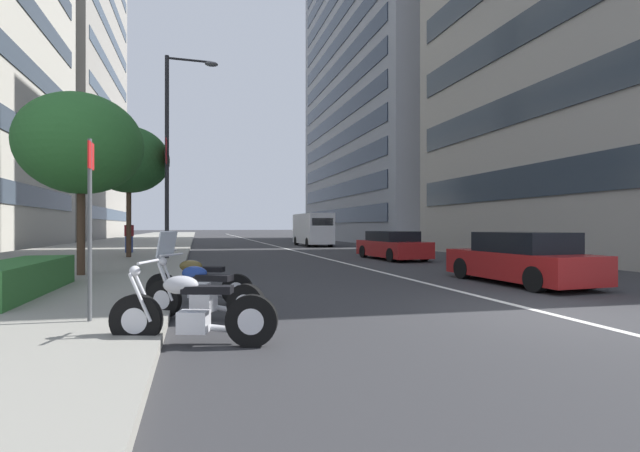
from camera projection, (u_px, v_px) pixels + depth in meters
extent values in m
plane|color=#303033|center=(554.00, 315.00, 7.60)|extent=(400.00, 400.00, 0.00)
cube|color=gray|center=(125.00, 246.00, 33.32)|extent=(160.00, 9.82, 0.15)
cube|color=silver|center=(263.00, 243.00, 41.25)|extent=(110.00, 0.16, 0.01)
cylinder|color=black|center=(136.00, 320.00, 5.63)|extent=(0.32, 0.68, 0.68)
cylinder|color=silver|center=(136.00, 320.00, 5.63)|extent=(0.23, 0.36, 0.34)
cylinder|color=black|center=(252.00, 321.00, 5.59)|extent=(0.32, 0.68, 0.68)
cylinder|color=silver|center=(252.00, 321.00, 5.59)|extent=(0.23, 0.36, 0.34)
cube|color=silver|center=(194.00, 322.00, 5.61)|extent=(0.36, 0.44, 0.28)
cube|color=black|center=(207.00, 290.00, 5.60)|extent=(0.40, 0.68, 0.10)
ellipsoid|color=#B2B2B7|center=(181.00, 285.00, 5.61)|extent=(0.37, 0.51, 0.24)
cylinder|color=silver|center=(140.00, 297.00, 5.56)|extent=(0.14, 0.32, 0.64)
cylinder|color=silver|center=(145.00, 296.00, 5.70)|extent=(0.14, 0.32, 0.64)
cylinder|color=silver|center=(148.00, 262.00, 5.63)|extent=(0.58, 0.22, 0.04)
sphere|color=silver|center=(135.00, 271.00, 5.63)|extent=(0.14, 0.14, 0.14)
cylinder|color=silver|center=(218.00, 328.00, 5.74)|extent=(0.29, 0.68, 0.16)
cylinder|color=black|center=(164.00, 299.00, 7.34)|extent=(0.45, 0.60, 0.64)
cylinder|color=silver|center=(164.00, 299.00, 7.34)|extent=(0.28, 0.34, 0.32)
cylinder|color=black|center=(246.00, 304.00, 6.89)|extent=(0.45, 0.60, 0.64)
cylinder|color=silver|center=(246.00, 304.00, 6.89)|extent=(0.28, 0.34, 0.32)
cube|color=silver|center=(204.00, 303.00, 7.11)|extent=(0.42, 0.46, 0.28)
cube|color=black|center=(213.00, 278.00, 7.06)|extent=(0.53, 0.66, 0.10)
ellipsoid|color=navy|center=(195.00, 273.00, 7.17)|extent=(0.45, 0.52, 0.24)
cylinder|color=silver|center=(165.00, 282.00, 7.25)|extent=(0.21, 0.29, 0.64)
cylinder|color=silver|center=(170.00, 281.00, 7.38)|extent=(0.21, 0.29, 0.64)
cylinder|color=silver|center=(172.00, 255.00, 7.29)|extent=(0.52, 0.36, 0.04)
sphere|color=silver|center=(163.00, 262.00, 7.35)|extent=(0.14, 0.14, 0.14)
cube|color=#B2BCC6|center=(167.00, 244.00, 7.32)|extent=(0.43, 0.34, 0.44)
cylinder|color=silver|center=(223.00, 309.00, 7.17)|extent=(0.45, 0.62, 0.16)
cylinder|color=black|center=(162.00, 289.00, 8.66)|extent=(0.34, 0.62, 0.62)
cylinder|color=silver|center=(162.00, 289.00, 8.66)|extent=(0.23, 0.34, 0.31)
cylinder|color=black|center=(237.00, 290.00, 8.51)|extent=(0.34, 0.62, 0.62)
cylinder|color=silver|center=(237.00, 290.00, 8.51)|extent=(0.23, 0.34, 0.31)
cube|color=silver|center=(199.00, 290.00, 8.58)|extent=(0.38, 0.45, 0.28)
cube|color=black|center=(208.00, 269.00, 8.57)|extent=(0.44, 0.68, 0.10)
ellipsoid|color=brown|center=(191.00, 266.00, 8.60)|extent=(0.39, 0.52, 0.24)
cylinder|color=silver|center=(164.00, 274.00, 8.58)|extent=(0.16, 0.31, 0.64)
cylinder|color=silver|center=(167.00, 273.00, 8.72)|extent=(0.16, 0.31, 0.64)
cylinder|color=silver|center=(169.00, 251.00, 8.64)|extent=(0.57, 0.25, 0.04)
sphere|color=silver|center=(161.00, 257.00, 8.66)|extent=(0.14, 0.14, 0.14)
cube|color=#B2BCC6|center=(165.00, 242.00, 8.65)|extent=(0.45, 0.27, 0.44)
cylinder|color=silver|center=(215.00, 295.00, 8.69)|extent=(0.34, 0.67, 0.16)
cube|color=maroon|center=(519.00, 265.00, 11.80)|extent=(4.30, 1.89, 0.71)
cube|color=black|center=(524.00, 242.00, 11.64)|extent=(2.35, 1.69, 0.54)
cylinder|color=black|center=(463.00, 268.00, 12.90)|extent=(0.63, 0.24, 0.62)
cylinder|color=black|center=(507.00, 267.00, 13.38)|extent=(0.63, 0.24, 0.62)
cylinder|color=black|center=(536.00, 279.00, 10.22)|extent=(0.63, 0.24, 0.62)
cylinder|color=black|center=(588.00, 277.00, 10.71)|extent=(0.63, 0.24, 0.62)
cube|color=maroon|center=(392.00, 249.00, 20.52)|extent=(4.49, 2.01, 0.72)
cube|color=black|center=(392.00, 236.00, 20.54)|extent=(2.54, 1.77, 0.46)
cylinder|color=black|center=(364.00, 251.00, 21.64)|extent=(0.63, 0.25, 0.62)
cylinder|color=black|center=(393.00, 251.00, 22.16)|extent=(0.63, 0.25, 0.62)
cylinder|color=black|center=(391.00, 255.00, 18.88)|extent=(0.63, 0.25, 0.62)
cylinder|color=black|center=(424.00, 254.00, 19.41)|extent=(0.63, 0.25, 0.62)
cube|color=silver|center=(313.00, 229.00, 34.67)|extent=(5.50, 2.06, 2.36)
cube|color=black|center=(323.00, 222.00, 32.07)|extent=(0.07, 1.65, 0.56)
cylinder|color=black|center=(296.00, 241.00, 36.19)|extent=(0.72, 0.27, 0.72)
cylinder|color=black|center=(317.00, 241.00, 36.70)|extent=(0.72, 0.27, 0.72)
cylinder|color=black|center=(308.00, 242.00, 32.63)|extent=(0.72, 0.27, 0.72)
cylinder|color=black|center=(330.00, 242.00, 33.14)|extent=(0.72, 0.27, 0.72)
cylinder|color=#47494C|center=(90.00, 230.00, 6.42)|extent=(0.06, 0.06, 2.71)
cube|color=red|center=(91.00, 156.00, 6.43)|extent=(0.32, 0.02, 0.40)
cylinder|color=#232326|center=(167.00, 157.00, 19.31)|extent=(0.18, 0.18, 9.06)
cylinder|color=#232326|center=(189.00, 60.00, 19.58)|extent=(0.10, 1.93, 0.10)
ellipsoid|color=slate|center=(211.00, 64.00, 19.84)|extent=(0.44, 0.60, 0.20)
cube|color=#B21E23|center=(166.00, 151.00, 18.97)|extent=(0.56, 0.03, 1.10)
cube|color=#B21E23|center=(167.00, 154.00, 19.65)|extent=(0.56, 0.03, 1.10)
cube|color=#337033|center=(16.00, 278.00, 8.87)|extent=(4.29, 1.10, 0.68)
cylinder|color=#473323|center=(81.00, 232.00, 12.56)|extent=(0.22, 0.22, 2.53)
ellipsoid|color=#2D6B2D|center=(81.00, 144.00, 12.56)|extent=(3.42, 3.42, 2.91)
cylinder|color=#473323|center=(129.00, 223.00, 19.98)|extent=(0.22, 0.22, 3.15)
ellipsoid|color=#265B28|center=(129.00, 160.00, 19.98)|extent=(3.60, 3.60, 3.06)
cube|color=#33478C|center=(129.00, 244.00, 23.44)|extent=(0.34, 0.39, 0.88)
cube|color=maroon|center=(129.00, 231.00, 23.44)|extent=(0.39, 0.47, 0.61)
sphere|color=beige|center=(129.00, 223.00, 23.44)|extent=(0.24, 0.24, 0.24)
cube|color=#2D3842|center=(530.00, 181.00, 19.50)|extent=(18.17, 0.08, 1.50)
cube|color=#2D3842|center=(530.00, 102.00, 19.51)|extent=(18.17, 0.08, 1.50)
cube|color=#2D3842|center=(530.00, 24.00, 19.51)|extent=(18.17, 0.08, 1.50)
cube|color=gray|center=(420.00, 92.00, 49.13)|extent=(28.36, 19.86, 33.86)
cube|color=#232D3D|center=(337.00, 216.00, 46.38)|extent=(25.53, 0.08, 1.50)
cube|color=#232D3D|center=(337.00, 191.00, 46.38)|extent=(25.53, 0.08, 1.50)
cube|color=#232D3D|center=(337.00, 167.00, 46.38)|extent=(25.53, 0.08, 1.50)
cube|color=#232D3D|center=(337.00, 142.00, 46.39)|extent=(25.53, 0.08, 1.50)
cube|color=#232D3D|center=(337.00, 117.00, 46.39)|extent=(25.53, 0.08, 1.50)
cube|color=#232D3D|center=(337.00, 93.00, 46.39)|extent=(25.53, 0.08, 1.50)
cube|color=#232D3D|center=(337.00, 68.00, 46.40)|extent=(25.53, 0.08, 1.50)
cube|color=#232D3D|center=(337.00, 44.00, 46.40)|extent=(25.53, 0.08, 1.50)
cube|color=#232D3D|center=(337.00, 19.00, 46.41)|extent=(25.53, 0.08, 1.50)
cube|color=#2D3842|center=(4.00, 191.00, 26.12)|extent=(29.02, 0.08, 1.50)
cube|color=#2D3842|center=(4.00, 118.00, 26.13)|extent=(29.02, 0.08, 1.50)
cube|color=#2D3842|center=(4.00, 45.00, 26.13)|extent=(29.02, 0.08, 1.50)
cube|color=gray|center=(27.00, 86.00, 56.15)|extent=(28.05, 20.03, 39.75)
cube|color=#384756|center=(111.00, 215.00, 58.89)|extent=(25.25, 0.08, 1.50)
cube|color=#384756|center=(111.00, 179.00, 58.89)|extent=(25.25, 0.08, 1.50)
cube|color=#384756|center=(111.00, 143.00, 58.90)|extent=(25.25, 0.08, 1.50)
cube|color=#384756|center=(111.00, 107.00, 58.91)|extent=(25.25, 0.08, 1.50)
cube|color=#384756|center=(111.00, 72.00, 58.91)|extent=(25.25, 0.08, 1.50)
cube|color=#384756|center=(112.00, 36.00, 58.92)|extent=(25.25, 0.08, 1.50)
cube|color=#384756|center=(112.00, 0.00, 58.93)|extent=(25.25, 0.08, 1.50)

